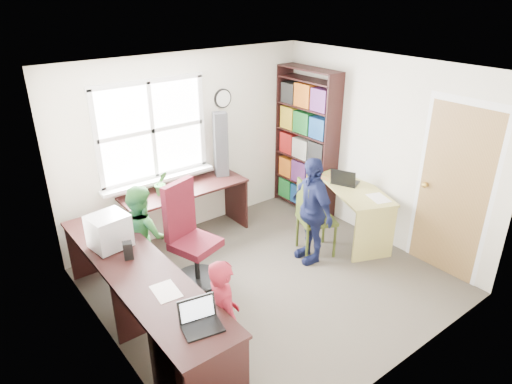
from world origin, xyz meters
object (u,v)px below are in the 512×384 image
Objects in this scene: wooden_chair at (311,215)px; crt_monitor at (109,231)px; cd_tower at (221,145)px; potted_plant at (161,183)px; l_desk at (179,307)px; person_green at (142,236)px; bookshelf at (306,145)px; right_desk at (353,201)px; person_navy at (311,210)px; laptop_left at (200,320)px; swivel_chair at (190,241)px; person_red at (224,318)px; laptop_right at (344,181)px.

wooden_chair is 2.43m from crt_monitor.
crt_monitor is 2.13m from cd_tower.
potted_plant is (-1.38, 1.25, 0.38)m from wooden_chair.
crt_monitor is at bearing 104.88° from l_desk.
person_green reaches higher than crt_monitor.
cd_tower reaches higher than crt_monitor.
wooden_chair is (-0.84, -1.01, -0.47)m from bookshelf.
right_desk is 4.46× the size of potted_plant.
person_navy reaches higher than person_green.
person_navy is (-0.10, -0.09, 0.14)m from wooden_chair.
laptop_left reaches higher than right_desk.
swivel_chair is 1.37× the size of cd_tower.
crt_monitor is 1.28× the size of potted_plant.
person_green is (-0.43, 0.29, 0.09)m from swivel_chair.
bookshelf is 2.81m from person_green.
l_desk is 1.40× the size of bookshelf.
person_navy reaches higher than laptop_left.
swivel_chair is (-2.33, -0.60, -0.49)m from bookshelf.
person_red is at bearing -144.83° from bookshelf.
l_desk is 0.73m from laptop_left.
bookshelf is 3.44m from person_red.
laptop_left is 0.29× the size of person_green.
potted_plant reaches higher than right_desk.
laptop_left is 3.18m from laptop_right.
person_navy reaches higher than crt_monitor.
cd_tower is at bearing 23.50° from swivel_chair.
person_navy is at bearing -46.34° from potted_plant.
right_desk is at bearing -31.50° from potted_plant.
person_green is at bearing 8.90° from person_red.
right_desk is at bearing 167.97° from laptop_right.
person_red is (-2.65, -1.07, -0.21)m from laptop_right.
bookshelf is 2.23m from potted_plant.
swivel_chair is at bearing 74.89° from laptop_left.
l_desk is at bearing -82.97° from crt_monitor.
person_navy reaches higher than laptop_right.
cd_tower reaches higher than wooden_chair.
wooden_chair is 2.05m from person_green.
bookshelf is at bearing -33.40° from laptop_right.
swivel_chair is 1.00× the size of person_green.
laptop_right is 2.37m from potted_plant.
cd_tower is (-1.13, 1.22, 0.41)m from laptop_right.
crt_monitor is 1.50m from person_red.
cd_tower is at bearing 166.23° from bookshelf.
right_desk is 1.16m from bookshelf.
right_desk is 3.49× the size of crt_monitor.
potted_plant is at bearing 65.07° from swivel_chair.
right_desk is 0.30m from laptop_right.
crt_monitor is (-0.87, 0.03, 0.41)m from swivel_chair.
cd_tower is 1.55m from person_navy.
laptop_right is at bearing 34.06° from laptop_left.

